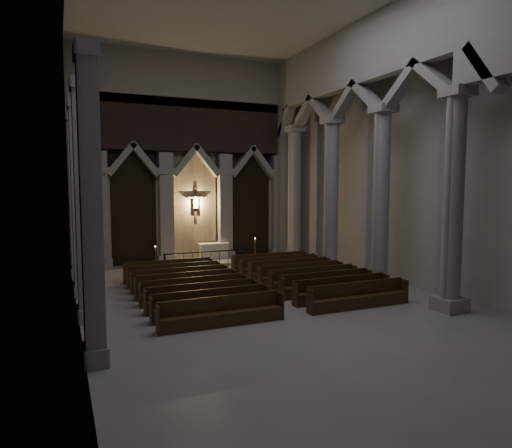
# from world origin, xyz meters

# --- Properties ---
(room) EXTENTS (24.00, 24.10, 12.00)m
(room) POSITION_xyz_m (0.00, 0.00, 7.60)
(room) COLOR gray
(room) RESTS_ON ground
(sanctuary_wall) EXTENTS (14.00, 0.77, 12.00)m
(sanctuary_wall) POSITION_xyz_m (0.00, 11.54, 6.62)
(sanctuary_wall) COLOR #9A978F
(sanctuary_wall) RESTS_ON ground
(right_arcade) EXTENTS (1.00, 24.00, 12.00)m
(right_arcade) POSITION_xyz_m (5.50, 1.33, 7.83)
(right_arcade) COLOR #9A978F
(right_arcade) RESTS_ON ground
(left_pilasters) EXTENTS (0.60, 13.00, 8.03)m
(left_pilasters) POSITION_xyz_m (-6.75, 3.50, 3.91)
(left_pilasters) COLOR #9A978F
(left_pilasters) RESTS_ON ground
(sanctuary_step) EXTENTS (8.50, 2.60, 0.15)m
(sanctuary_step) POSITION_xyz_m (0.00, 10.60, 0.07)
(sanctuary_step) COLOR #9A978F
(sanctuary_step) RESTS_ON ground
(altar) EXTENTS (1.81, 0.72, 0.92)m
(altar) POSITION_xyz_m (0.96, 11.21, 0.61)
(altar) COLOR beige
(altar) RESTS_ON sanctuary_step
(altar_rail) EXTENTS (5.13, 0.09, 1.01)m
(altar_rail) POSITION_xyz_m (0.00, 8.78, 0.67)
(altar_rail) COLOR black
(altar_rail) RESTS_ON ground
(candle_stand_left) EXTENTS (0.22, 0.22, 1.32)m
(candle_stand_left) POSITION_xyz_m (-2.83, 9.57, 0.36)
(candle_stand_left) COLOR #B98838
(candle_stand_left) RESTS_ON ground
(candle_stand_right) EXTENTS (0.26, 0.26, 1.55)m
(candle_stand_right) POSITION_xyz_m (2.70, 8.97, 0.42)
(candle_stand_right) COLOR #B98838
(candle_stand_right) RESTS_ON ground
(pews) EXTENTS (9.68, 8.22, 0.96)m
(pews) POSITION_xyz_m (-0.00, 3.04, 0.31)
(pews) COLOR black
(pews) RESTS_ON ground
(worshipper) EXTENTS (0.44, 0.30, 1.17)m
(worshipper) POSITION_xyz_m (1.12, 7.21, 0.59)
(worshipper) COLOR black
(worshipper) RESTS_ON ground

